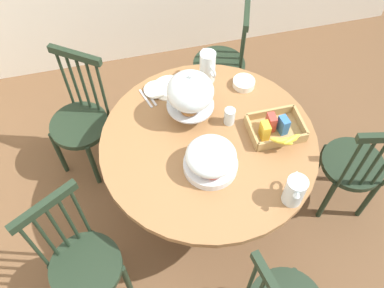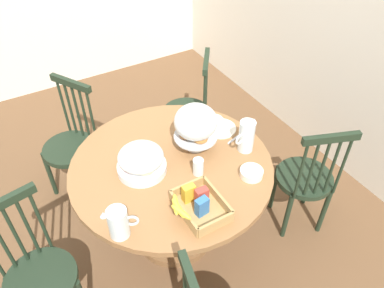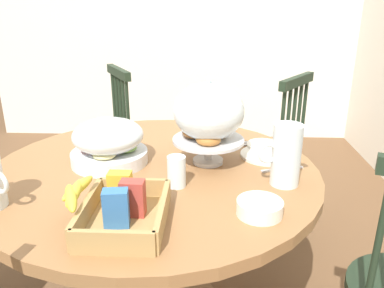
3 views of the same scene
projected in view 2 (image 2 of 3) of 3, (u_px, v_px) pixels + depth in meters
name	position (u px, v px, depth m)	size (l,w,h in m)	color
ground_plane	(147.00, 235.00, 2.83)	(10.00, 10.00, 0.00)	brown
wall_back	(367.00, 17.00, 2.67)	(4.80, 0.06, 2.60)	silver
dining_table	(172.00, 186.00, 2.48)	(1.27, 1.27, 0.74)	olive
windsor_chair_near_window	(39.00, 277.00, 2.09)	(0.41, 0.41, 0.97)	#1E2D1E
windsor_chair_facing_door	(306.00, 180.00, 2.64)	(0.43, 0.43, 0.97)	#1E2D1E
windsor_chair_far_side	(189.00, 112.00, 3.23)	(0.46, 0.46, 0.97)	#1E2D1E
windsor_chair_host_seat	(72.00, 147.00, 2.90)	(0.45, 0.45, 0.97)	#1E2D1E
pastry_stand_with_dome	(196.00, 123.00, 2.33)	(0.28, 0.28, 0.34)	silver
fruit_platter_covered	(141.00, 161.00, 2.25)	(0.30, 0.30, 0.18)	silver
orange_juice_pitcher	(119.00, 224.00, 1.90)	(0.11, 0.18, 0.18)	silver
milk_pitcher	(246.00, 137.00, 2.39)	(0.10, 0.18, 0.22)	silver
cereal_basket	(197.00, 204.00, 2.05)	(0.32, 0.30, 0.12)	tan
china_plate_large	(220.00, 128.00, 2.60)	(0.22, 0.22, 0.01)	white
china_plate_small	(213.00, 120.00, 2.65)	(0.15, 0.15, 0.01)	white
cereal_bowl	(251.00, 173.00, 2.26)	(0.14, 0.14, 0.04)	white
drinking_glass	(198.00, 167.00, 2.25)	(0.06, 0.06, 0.11)	silver
table_knife	(205.00, 120.00, 2.68)	(0.17, 0.01, 0.01)	silver
dinner_fork	(202.00, 119.00, 2.69)	(0.17, 0.01, 0.01)	silver
soup_spoon	(236.00, 138.00, 2.53)	(0.17, 0.01, 0.01)	silver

